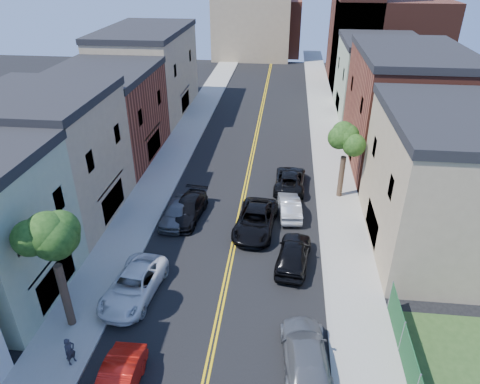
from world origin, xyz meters
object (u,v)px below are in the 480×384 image
(grey_car_right, at_px, (305,354))
(silver_car_right, at_px, (289,206))
(black_suv_lane, at_px, (256,220))
(white_pickup, at_px, (134,285))
(black_car_left, at_px, (188,209))
(grey_car_left, at_px, (177,212))
(pedestrian_left, at_px, (70,351))
(black_car_right, at_px, (293,254))
(dark_car_right_far, at_px, (290,179))

(grey_car_right, xyz_separation_m, silver_car_right, (-0.92, 14.08, -0.06))
(black_suv_lane, bearing_deg, white_pickup, -125.06)
(black_car_left, height_order, black_suv_lane, black_suv_lane)
(white_pickup, relative_size, grey_car_left, 1.24)
(grey_car_left, xyz_separation_m, pedestrian_left, (-2.07, -13.40, 0.16))
(black_car_right, distance_m, black_suv_lane, 4.63)
(black_car_left, distance_m, grey_car_right, 15.39)
(black_car_left, xyz_separation_m, pedestrian_left, (-2.79, -13.94, 0.17))
(grey_car_left, xyz_separation_m, dark_car_right_far, (8.43, 6.35, -0.01))
(white_pickup, bearing_deg, black_car_left, 87.31)
(grey_car_left, bearing_deg, silver_car_right, 16.53)
(dark_car_right_far, bearing_deg, black_suv_lane, 73.12)
(silver_car_right, relative_size, black_suv_lane, 0.76)
(black_car_right, xyz_separation_m, black_suv_lane, (-2.75, 3.72, -0.03))
(white_pickup, height_order, grey_car_left, white_pickup)
(black_car_right, bearing_deg, grey_car_right, 101.65)
(pedestrian_left, bearing_deg, grey_car_left, 15.58)
(grey_car_left, distance_m, pedestrian_left, 13.56)
(white_pickup, relative_size, grey_car_right, 1.02)
(white_pickup, bearing_deg, pedestrian_left, -100.18)
(black_car_left, relative_size, pedestrian_left, 3.36)
(grey_car_right, height_order, dark_car_right_far, grey_car_right)
(white_pickup, relative_size, dark_car_right_far, 1.03)
(black_car_right, xyz_separation_m, silver_car_right, (-0.32, 6.15, -0.12))
(grey_car_left, xyz_separation_m, black_suv_lane, (6.00, -0.55, 0.05))
(white_pickup, xyz_separation_m, black_car_left, (1.32, 8.81, -0.02))
(black_suv_lane, bearing_deg, silver_car_right, 50.44)
(white_pickup, height_order, black_suv_lane, black_suv_lane)
(dark_car_right_far, xyz_separation_m, black_suv_lane, (-2.43, -6.90, 0.06))
(grey_car_left, bearing_deg, black_car_left, 40.44)
(silver_car_right, height_order, dark_car_right_far, dark_car_right_far)
(black_car_left, height_order, dark_car_right_far, black_car_left)
(black_car_left, relative_size, silver_car_right, 1.18)
(white_pickup, xyz_separation_m, pedestrian_left, (-1.47, -5.13, 0.15))
(grey_car_right, relative_size, dark_car_right_far, 1.00)
(grey_car_right, bearing_deg, black_car_left, -61.48)
(white_pickup, bearing_deg, black_car_right, 28.99)
(white_pickup, xyz_separation_m, grey_car_left, (0.60, 8.27, -0.01))
(grey_car_left, distance_m, dark_car_right_far, 10.55)
(grey_car_right, bearing_deg, pedestrian_left, 0.39)
(white_pickup, bearing_deg, dark_car_right_far, 64.14)
(grey_car_left, height_order, black_car_right, black_car_right)
(grey_car_right, distance_m, black_car_right, 7.96)
(pedestrian_left, bearing_deg, grey_car_right, -59.67)
(black_car_left, bearing_deg, black_suv_lane, -5.51)
(pedestrian_left, bearing_deg, dark_car_right_far, -3.65)
(grey_car_right, relative_size, pedestrian_left, 3.49)
(black_car_right, height_order, pedestrian_left, pedestrian_left)
(grey_car_right, distance_m, dark_car_right_far, 18.58)
(black_car_right, relative_size, dark_car_right_far, 0.92)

